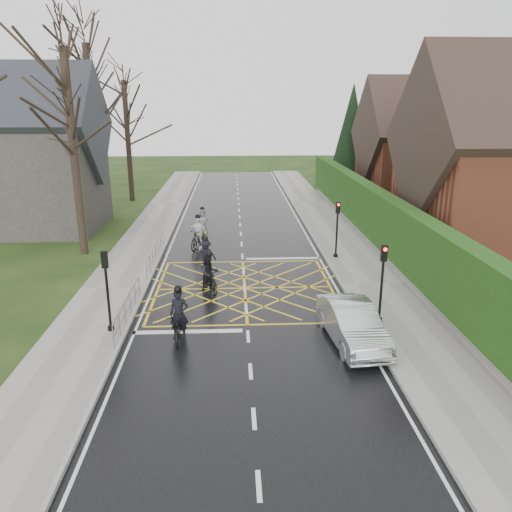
{
  "coord_description": "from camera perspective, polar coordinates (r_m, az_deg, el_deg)",
  "views": [
    {
      "loc": [
        -0.49,
        -21.68,
        8.28
      ],
      "look_at": [
        0.57,
        0.85,
        1.3
      ],
      "focal_mm": 35.0,
      "sensor_mm": 36.0,
      "label": 1
    }
  ],
  "objects": [
    {
      "name": "traffic_light_ne",
      "position": [
        27.28,
        9.23,
        2.93
      ],
      "size": [
        0.24,
        0.31,
        3.21
      ],
      "rotation": [
        0.0,
        0.0,
        3.14
      ],
      "color": "black",
      "rests_on": "ground"
    },
    {
      "name": "cyclist_rear",
      "position": [
        18.4,
        -8.77,
        -7.45
      ],
      "size": [
        0.77,
        2.12,
        2.05
      ],
      "rotation": [
        0.0,
        0.0,
        0.02
      ],
      "color": "black",
      "rests_on": "ground"
    },
    {
      "name": "traffic_light_se",
      "position": [
        19.5,
        14.17,
        -3.18
      ],
      "size": [
        0.24,
        0.31,
        3.21
      ],
      "rotation": [
        0.0,
        0.0,
        3.14
      ],
      "color": "black",
      "rests_on": "ground"
    },
    {
      "name": "traffic_light_sw",
      "position": [
        18.98,
        -16.6,
        -3.96
      ],
      "size": [
        0.24,
        0.31,
        3.21
      ],
      "color": "black",
      "rests_on": "ground"
    },
    {
      "name": "cyclist_lead",
      "position": [
        32.22,
        -6.11,
        3.43
      ],
      "size": [
        1.12,
        2.08,
        1.92
      ],
      "rotation": [
        0.0,
        0.0,
        0.23
      ],
      "color": "#BA8B16",
      "rests_on": "ground"
    },
    {
      "name": "cyclist_mid",
      "position": [
        25.56,
        -5.75,
        -0.27
      ],
      "size": [
        1.06,
        1.83,
        1.76
      ],
      "rotation": [
        0.0,
        0.0,
        -0.02
      ],
      "color": "black",
      "rests_on": "ground"
    },
    {
      "name": "railing_north",
      "position": [
        27.07,
        -11.42,
        0.78
      ],
      "size": [
        0.05,
        6.04,
        1.03
      ],
      "color": "slate",
      "rests_on": "ground"
    },
    {
      "name": "stone_wall",
      "position": [
        29.95,
        13.39,
        1.37
      ],
      "size": [
        0.5,
        38.0,
        0.7
      ],
      "primitive_type": "cube",
      "color": "slate",
      "rests_on": "ground"
    },
    {
      "name": "house_far",
      "position": [
        42.69,
        18.6,
        11.05
      ],
      "size": [
        9.8,
        8.8,
        10.3
      ],
      "color": "brown",
      "rests_on": "ground"
    },
    {
      "name": "tree_mid",
      "position": [
        36.92,
        -18.44,
        16.91
      ],
      "size": [
        10.08,
        10.08,
        12.48
      ],
      "color": "black",
      "rests_on": "ground"
    },
    {
      "name": "sidewalk_right",
      "position": [
        24.07,
        13.15,
        -3.2
      ],
      "size": [
        3.0,
        80.0,
        0.15
      ],
      "primitive_type": "cube",
      "color": "gray",
      "rests_on": "ground"
    },
    {
      "name": "cyclist_front",
      "position": [
        29.41,
        -6.63,
        2.27
      ],
      "size": [
        1.25,
        2.13,
        2.06
      ],
      "rotation": [
        0.0,
        0.0,
        -0.35
      ],
      "color": "black",
      "rests_on": "ground"
    },
    {
      "name": "sidewalk_left",
      "position": [
        23.82,
        -15.92,
        -3.64
      ],
      "size": [
        3.0,
        80.0,
        0.15
      ],
      "primitive_type": "cube",
      "color": "gray",
      "rests_on": "ground"
    },
    {
      "name": "church",
      "position": [
        36.27,
        -24.18,
        10.42
      ],
      "size": [
        8.8,
        7.8,
        11.0
      ],
      "color": "#2D2B28",
      "rests_on": "ground"
    },
    {
      "name": "ground",
      "position": [
        23.21,
        -1.3,
        -3.7
      ],
      "size": [
        120.0,
        120.0,
        0.0
      ],
      "primitive_type": "plane",
      "color": "black",
      "rests_on": "ground"
    },
    {
      "name": "road",
      "position": [
        23.21,
        -1.3,
        -3.69
      ],
      "size": [
        9.0,
        80.0,
        0.01
      ],
      "primitive_type": "cube",
      "color": "black",
      "rests_on": "ground"
    },
    {
      "name": "conifer",
      "position": [
        49.1,
        10.83,
        13.06
      ],
      "size": [
        4.6,
        4.6,
        10.0
      ],
      "color": "black",
      "rests_on": "ground"
    },
    {
      "name": "tree_far",
      "position": [
        44.57,
        -14.62,
        15.27
      ],
      "size": [
        8.4,
        8.4,
        10.4
      ],
      "color": "black",
      "rests_on": "ground"
    },
    {
      "name": "tree_near",
      "position": [
        28.96,
        -20.55,
        15.43
      ],
      "size": [
        9.24,
        9.24,
        11.44
      ],
      "color": "black",
      "rests_on": "ground"
    },
    {
      "name": "cyclist_back",
      "position": [
        22.72,
        -5.31,
        -2.34
      ],
      "size": [
        1.21,
        1.94,
        1.88
      ],
      "rotation": [
        0.0,
        0.0,
        0.4
      ],
      "color": "black",
      "rests_on": "ground"
    },
    {
      "name": "hedge",
      "position": [
        29.53,
        13.62,
        4.63
      ],
      "size": [
        0.9,
        38.0,
        2.8
      ],
      "primitive_type": "cube",
      "color": "#1C3B10",
      "rests_on": "stone_wall"
    },
    {
      "name": "car",
      "position": [
        18.24,
        10.95,
        -7.6
      ],
      "size": [
        1.97,
        4.53,
        1.45
      ],
      "primitive_type": "imported",
      "rotation": [
        0.0,
        0.0,
        0.1
      ],
      "color": "silver",
      "rests_on": "ground"
    },
    {
      "name": "railing_south",
      "position": [
        20.1,
        -14.49,
        -5.29
      ],
      "size": [
        0.05,
        5.04,
        1.03
      ],
      "color": "slate",
      "rests_on": "ground"
    }
  ]
}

